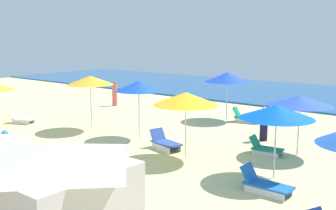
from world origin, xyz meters
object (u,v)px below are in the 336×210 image
at_px(umbrella_1, 186,99).
at_px(lounge_chair_2_0, 265,148).
at_px(lounge_chair_1_0, 165,142).
at_px(umbrella_5, 90,80).
at_px(umbrella_7, 277,112).
at_px(umbrella_3, 139,86).
at_px(beach_ball_0, 5,134).
at_px(lounge_chair_0_0, 246,117).
at_px(beachgoer_1, 264,125).
at_px(umbrella_2, 300,101).
at_px(beachgoer_0, 115,94).
at_px(lounge_chair_7_0, 265,184).
at_px(umbrella_0, 227,77).
at_px(lounge_chair_8_0, 22,119).

relative_size(umbrella_1, lounge_chair_2_0, 1.91).
xyz_separation_m(lounge_chair_1_0, umbrella_5, (-5.03, 0.48, 2.13)).
relative_size(umbrella_1, umbrella_7, 1.04).
bearing_deg(umbrella_1, umbrella_3, 161.13).
bearing_deg(beach_ball_0, umbrella_3, 37.69).
bearing_deg(beach_ball_0, lounge_chair_0_0, 54.51).
bearing_deg(beach_ball_0, umbrella_7, 12.54).
relative_size(umbrella_3, beachgoer_1, 1.73).
height_order(umbrella_1, umbrella_5, umbrella_5).
bearing_deg(lounge_chair_2_0, umbrella_2, -59.58).
xyz_separation_m(lounge_chair_1_0, umbrella_3, (-2.08, 0.73, 2.06)).
xyz_separation_m(umbrella_5, beachgoer_0, (-4.14, 5.51, -1.67)).
height_order(umbrella_2, beach_ball_0, umbrella_2).
bearing_deg(lounge_chair_7_0, lounge_chair_1_0, 72.81).
relative_size(lounge_chair_7_0, beach_ball_0, 4.61).
height_order(umbrella_5, beachgoer_0, umbrella_5).
distance_m(umbrella_5, beachgoer_0, 7.09).
distance_m(umbrella_0, lounge_chair_0_0, 2.36).
bearing_deg(umbrella_0, lounge_chair_7_0, -53.04).
bearing_deg(lounge_chair_1_0, umbrella_7, -80.66).
bearing_deg(umbrella_5, lounge_chair_8_0, -161.03).
height_order(umbrella_7, beach_ball_0, umbrella_7).
xyz_separation_m(umbrella_0, lounge_chair_1_0, (1.09, -6.62, -2.06)).
bearing_deg(lounge_chair_8_0, umbrella_0, -68.63).
height_order(umbrella_0, umbrella_5, umbrella_5).
relative_size(lounge_chair_1_0, beach_ball_0, 4.62).
height_order(umbrella_5, umbrella_7, umbrella_5).
distance_m(lounge_chair_8_0, beachgoer_1, 12.38).
relative_size(umbrella_2, umbrella_3, 0.95).
relative_size(lounge_chair_1_0, umbrella_7, 0.63).
bearing_deg(beachgoer_1, lounge_chair_0_0, -88.68).
distance_m(lounge_chair_2_0, beach_ball_0, 11.45).
bearing_deg(umbrella_2, umbrella_0, 144.23).
bearing_deg(umbrella_0, lounge_chair_2_0, -46.16).
xyz_separation_m(umbrella_2, beachgoer_0, (-13.61, 3.35, -1.36)).
distance_m(umbrella_1, umbrella_2, 4.36).
bearing_deg(lounge_chair_2_0, lounge_chair_7_0, -160.70).
xyz_separation_m(lounge_chair_1_0, lounge_chair_8_0, (-8.98, -0.88, -0.05)).
bearing_deg(umbrella_2, umbrella_7, -82.20).
height_order(lounge_chair_2_0, beachgoer_0, beachgoer_0).
bearing_deg(umbrella_3, umbrella_0, 80.44).
bearing_deg(umbrella_0, lounge_chair_1_0, -80.65).
relative_size(lounge_chair_2_0, lounge_chair_8_0, 0.96).
bearing_deg(umbrella_0, lounge_chair_8_0, -136.45).
relative_size(umbrella_0, umbrella_7, 1.09).
distance_m(umbrella_7, beach_ball_0, 12.22).
height_order(beachgoer_0, beach_ball_0, beachgoer_0).
distance_m(umbrella_0, umbrella_7, 9.19).
height_order(umbrella_0, umbrella_2, umbrella_0).
relative_size(umbrella_3, umbrella_7, 1.08).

